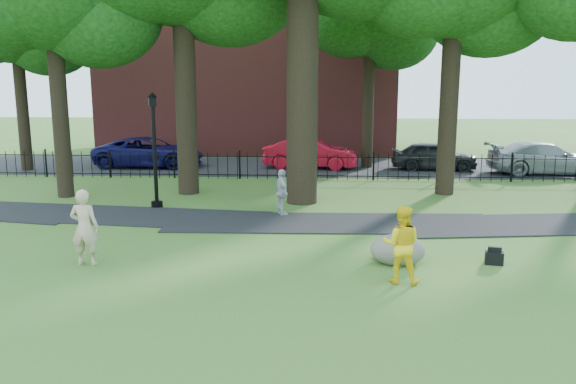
# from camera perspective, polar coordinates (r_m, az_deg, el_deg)

# --- Properties ---
(ground) EXTENTS (120.00, 120.00, 0.00)m
(ground) POSITION_cam_1_polar(r_m,az_deg,el_deg) (13.56, 0.22, -7.13)
(ground) COLOR #346523
(ground) RESTS_ON ground
(footpath) EXTENTS (36.07, 3.85, 0.03)m
(footpath) POSITION_cam_1_polar(r_m,az_deg,el_deg) (17.29, 4.31, -3.20)
(footpath) COLOR black
(footpath) RESTS_ON ground
(street) EXTENTS (80.00, 7.00, 0.02)m
(street) POSITION_cam_1_polar(r_m,az_deg,el_deg) (29.19, 2.09, 2.57)
(street) COLOR black
(street) RESTS_ON ground
(iron_fence) EXTENTS (44.00, 0.04, 1.20)m
(iron_fence) POSITION_cam_1_polar(r_m,az_deg,el_deg) (25.14, 1.85, 2.62)
(iron_fence) COLOR black
(iron_fence) RESTS_ON ground
(brick_building) EXTENTS (18.00, 8.00, 12.00)m
(brick_building) POSITION_cam_1_polar(r_m,az_deg,el_deg) (37.23, -3.83, 13.58)
(brick_building) COLOR maroon
(brick_building) RESTS_ON ground
(woman) EXTENTS (0.66, 0.44, 1.82)m
(woman) POSITION_cam_1_polar(r_m,az_deg,el_deg) (13.95, -19.97, -3.40)
(woman) COLOR #CAAB8B
(woman) RESTS_ON ground
(man) EXTENTS (0.93, 0.78, 1.68)m
(man) POSITION_cam_1_polar(r_m,az_deg,el_deg) (12.22, 11.45, -5.24)
(man) COLOR yellow
(man) RESTS_ON ground
(pedestrian) EXTENTS (0.71, 0.97, 1.52)m
(pedestrian) POSITION_cam_1_polar(r_m,az_deg,el_deg) (18.13, -0.63, -0.05)
(pedestrian) COLOR #B0B1B5
(pedestrian) RESTS_ON ground
(boulder) EXTENTS (1.32, 1.01, 0.76)m
(boulder) POSITION_cam_1_polar(r_m,az_deg,el_deg) (13.64, 11.09, -5.55)
(boulder) COLOR slate
(boulder) RESTS_ON ground
(lamppost) EXTENTS (0.39, 0.39, 3.94)m
(lamppost) POSITION_cam_1_polar(r_m,az_deg,el_deg) (19.67, -13.40, 3.96)
(lamppost) COLOR black
(lamppost) RESTS_ON ground
(backpack) EXTENTS (0.45, 0.32, 0.30)m
(backpack) POSITION_cam_1_polar(r_m,az_deg,el_deg) (14.21, 20.21, -6.32)
(backpack) COLOR black
(backpack) RESTS_ON ground
(red_bag) EXTENTS (0.38, 0.29, 0.23)m
(red_bag) POSITION_cam_1_polar(r_m,az_deg,el_deg) (14.38, 10.07, -5.75)
(red_bag) COLOR maroon
(red_bag) RESTS_ON ground
(red_sedan) EXTENTS (4.87, 2.15, 1.55)m
(red_sedan) POSITION_cam_1_polar(r_m,az_deg,el_deg) (28.55, 2.30, 3.96)
(red_sedan) COLOR #B20D20
(red_sedan) RESTS_ON ground
(navy_van) EXTENTS (5.56, 2.58, 1.54)m
(navy_van) POSITION_cam_1_polar(r_m,az_deg,el_deg) (29.88, -13.90, 3.94)
(navy_van) COLOR #0E0D43
(navy_van) RESTS_ON ground
(grey_car) EXTENTS (4.27, 1.95, 1.42)m
(grey_car) POSITION_cam_1_polar(r_m,az_deg,el_deg) (28.95, 14.62, 3.58)
(grey_car) COLOR black
(grey_car) RESTS_ON ground
(silver_car) EXTENTS (5.32, 2.36, 1.52)m
(silver_car) POSITION_cam_1_polar(r_m,az_deg,el_deg) (29.35, 24.56, 3.14)
(silver_car) COLOR #93969B
(silver_car) RESTS_ON ground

